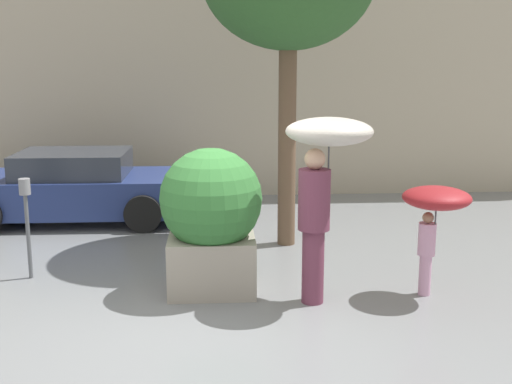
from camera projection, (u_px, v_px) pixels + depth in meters
name	position (u px, v px, depth m)	size (l,w,h in m)	color
ground_plane	(183.00, 320.00, 6.79)	(40.00, 40.00, 0.00)	slate
building_facade	(196.00, 44.00, 12.54)	(18.00, 0.30, 6.00)	#B7A88E
planter_box	(211.00, 215.00, 7.49)	(1.20, 1.20, 1.72)	#9E9384
person_adult	(324.00, 163.00, 7.02)	(0.96, 0.96, 2.10)	brown
person_child	(435.00, 206.00, 7.28)	(0.77, 0.77, 1.30)	#D199B7
parked_car_near	(75.00, 188.00, 10.96)	(4.05, 1.96, 1.19)	navy
parking_meter	(26.00, 207.00, 7.93)	(0.14, 0.14, 1.28)	#595B60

